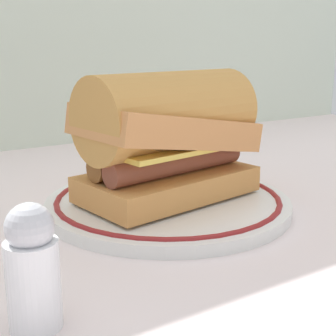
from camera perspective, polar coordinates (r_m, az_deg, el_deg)
ground_plane at (r=0.52m, az=-2.14°, el=-4.96°), size 1.50×1.50×0.00m
plate at (r=0.53m, az=-0.00°, el=-3.94°), size 0.26×0.26×0.01m
sausage_sandwich at (r=0.51m, az=-0.00°, el=3.87°), size 0.19×0.12×0.13m
salt_shaker at (r=0.32m, az=-15.32°, el=-11.04°), size 0.03×0.03×0.08m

